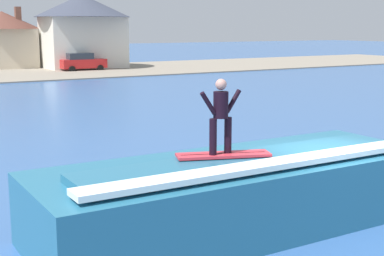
# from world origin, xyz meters

# --- Properties ---
(ground_plane) EXTENTS (260.00, 260.00, 0.00)m
(ground_plane) POSITION_xyz_m (0.00, 0.00, 0.00)
(ground_plane) COLOR #335B97
(wave_crest) EXTENTS (9.31, 3.23, 1.74)m
(wave_crest) POSITION_xyz_m (-1.99, 0.77, 0.82)
(wave_crest) COLOR #256685
(wave_crest) RESTS_ON ground_plane
(surfboard) EXTENTS (2.09, 1.17, 0.06)m
(surfboard) POSITION_xyz_m (-2.48, 0.67, 1.77)
(surfboard) COLOR #D8333F
(surfboard) RESTS_ON wave_crest
(surfer) EXTENTS (1.03, 0.32, 1.62)m
(surfer) POSITION_xyz_m (-2.55, 0.68, 2.70)
(surfer) COLOR black
(surfer) RESTS_ON surfboard
(car_far_shore) EXTENTS (4.59, 2.31, 1.86)m
(car_far_shore) POSITION_xyz_m (10.62, 45.85, 0.95)
(car_far_shore) COLOR red
(car_far_shore) RESTS_ON ground_plane
(house_gabled_white) EXTENTS (10.17, 10.17, 7.85)m
(house_gabled_white) POSITION_xyz_m (12.00, 48.98, 4.69)
(house_gabled_white) COLOR silver
(house_gabled_white) RESTS_ON ground_plane
(house_small_cottage) EXTENTS (8.04, 8.04, 6.59)m
(house_small_cottage) POSITION_xyz_m (4.66, 53.70, 3.42)
(house_small_cottage) COLOR beige
(house_small_cottage) RESTS_ON ground_plane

